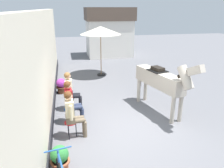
% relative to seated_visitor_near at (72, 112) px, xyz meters
% --- Properties ---
extents(ground_plane, '(40.00, 40.00, 0.00)m').
position_rel_seated_visitor_near_xyz_m(ground_plane, '(1.78, 3.08, -0.78)').
color(ground_plane, slate).
extents(pub_facade_wall, '(0.34, 14.00, 3.40)m').
position_rel_seated_visitor_near_xyz_m(pub_facade_wall, '(-0.77, 1.58, 0.76)').
color(pub_facade_wall, beige).
rests_on(pub_facade_wall, ground_plane).
extents(distant_cottage, '(3.40, 2.60, 3.50)m').
position_rel_seated_visitor_near_xyz_m(distant_cottage, '(3.18, 10.84, 1.02)').
color(distant_cottage, silver).
rests_on(distant_cottage, ground_plane).
extents(seated_visitor_near, '(0.61, 0.49, 1.39)m').
position_rel_seated_visitor_near_xyz_m(seated_visitor_near, '(0.00, 0.00, 0.00)').
color(seated_visitor_near, red).
rests_on(seated_visitor_near, ground_plane).
extents(seated_visitor_middle, '(0.61, 0.49, 1.39)m').
position_rel_seated_visitor_near_xyz_m(seated_visitor_middle, '(-0.00, 0.86, 0.00)').
color(seated_visitor_middle, '#194C99').
rests_on(seated_visitor_middle, ground_plane).
extents(seated_visitor_far, '(0.61, 0.49, 1.39)m').
position_rel_seated_visitor_near_xyz_m(seated_visitor_far, '(0.02, 1.82, 0.00)').
color(seated_visitor_far, '#194C99').
rests_on(seated_visitor_far, ground_plane).
extents(saddled_horse_center, '(1.01, 2.94, 2.06)m').
position_rel_seated_visitor_near_xyz_m(saddled_horse_center, '(3.01, 1.00, 0.38)').
color(saddled_horse_center, '#B2A899').
rests_on(saddled_horse_center, ground_plane).
extents(flower_planter_nearest, '(0.43, 0.43, 0.64)m').
position_rel_seated_visitor_near_xyz_m(flower_planter_nearest, '(-0.35, -1.35, -0.44)').
color(flower_planter_nearest, '#A85638').
rests_on(flower_planter_nearest, ground_plane).
extents(flower_planter_farthest, '(0.43, 0.43, 0.64)m').
position_rel_seated_visitor_near_xyz_m(flower_planter_farthest, '(-0.34, 3.57, -0.44)').
color(flower_planter_farthest, brown).
rests_on(flower_planter_farthest, ground_plane).
extents(cafe_parasol, '(2.10, 2.10, 2.58)m').
position_rel_seated_visitor_near_xyz_m(cafe_parasol, '(1.75, 5.82, 1.59)').
color(cafe_parasol, black).
rests_on(cafe_parasol, ground_plane).
extents(satchel_bag, '(0.15, 0.29, 0.20)m').
position_rel_seated_visitor_near_xyz_m(satchel_bag, '(0.03, 2.96, -0.68)').
color(satchel_bag, black).
rests_on(satchel_bag, ground_plane).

